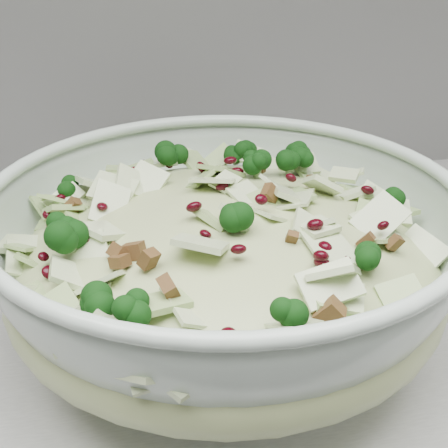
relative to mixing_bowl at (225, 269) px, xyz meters
name	(u,v)px	position (x,y,z in m)	size (l,w,h in m)	color
mixing_bowl	(225,269)	(0.00, 0.00, 0.00)	(0.38, 0.38, 0.15)	#B5C8B7
salad	(225,242)	(0.00, 0.00, 0.02)	(0.46, 0.46, 0.15)	#BABF83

